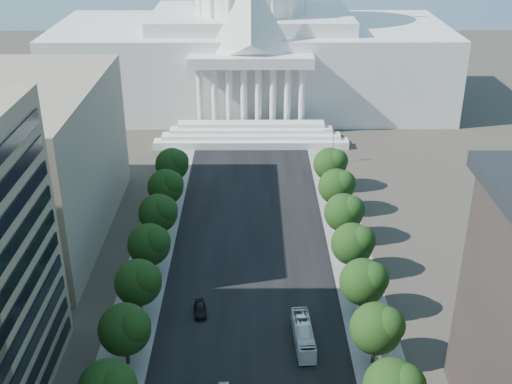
{
  "coord_description": "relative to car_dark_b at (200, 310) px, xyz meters",
  "views": [
    {
      "loc": [
        0.36,
        -14.25,
        63.47
      ],
      "look_at": [
        0.95,
        86.84,
        15.05
      ],
      "focal_mm": 45.0,
      "sensor_mm": 36.0,
      "label": 1
    }
  ],
  "objects": [
    {
      "name": "road_asphalt",
      "position": [
        8.28,
        17.94,
        -0.68
      ],
      "size": [
        30.0,
        260.0,
        0.01
      ],
      "primitive_type": "cube",
      "color": "black",
      "rests_on": "ground"
    },
    {
      "name": "sidewalk_left",
      "position": [
        -10.72,
        17.94,
        -0.68
      ],
      "size": [
        8.0,
        260.0,
        0.02
      ],
      "primitive_type": "cube",
      "color": "gray",
      "rests_on": "ground"
    },
    {
      "name": "sidewalk_right",
      "position": [
        27.28,
        17.94,
        -0.68
      ],
      "size": [
        8.0,
        260.0,
        0.02
      ],
      "primitive_type": "cube",
      "color": "gray",
      "rests_on": "ground"
    },
    {
      "name": "capitol",
      "position": [
        8.28,
        112.83,
        19.33
      ],
      "size": [
        120.0,
        56.0,
        73.0
      ],
      "color": "white",
      "rests_on": "ground"
    },
    {
      "name": "office_block_left_far",
      "position": [
        -39.72,
        27.94,
        14.32
      ],
      "size": [
        38.0,
        52.0,
        30.0
      ],
      "primitive_type": "cube",
      "color": "gray",
      "rests_on": "ground"
    },
    {
      "name": "tree_l_e",
      "position": [
        -9.38,
        -12.26,
        5.77
      ],
      "size": [
        7.79,
        7.6,
        9.97
      ],
      "color": "#33261C",
      "rests_on": "ground"
    },
    {
      "name": "tree_l_f",
      "position": [
        -9.38,
        -0.26,
        5.77
      ],
      "size": [
        7.79,
        7.6,
        9.97
      ],
      "color": "#33261C",
      "rests_on": "ground"
    },
    {
      "name": "tree_l_g",
      "position": [
        -9.38,
        11.74,
        5.77
      ],
      "size": [
        7.79,
        7.6,
        9.97
      ],
      "color": "#33261C",
      "rests_on": "ground"
    },
    {
      "name": "tree_l_h",
      "position": [
        -9.38,
        23.74,
        5.77
      ],
      "size": [
        7.79,
        7.6,
        9.97
      ],
      "color": "#33261C",
      "rests_on": "ground"
    },
    {
      "name": "tree_l_i",
      "position": [
        -9.38,
        35.74,
        5.77
      ],
      "size": [
        7.79,
        7.6,
        9.97
      ],
      "color": "#33261C",
      "rests_on": "ground"
    },
    {
      "name": "tree_l_j",
      "position": [
        -9.38,
        47.74,
        5.77
      ],
      "size": [
        7.79,
        7.6,
        9.97
      ],
      "color": "#33261C",
      "rests_on": "ground"
    },
    {
      "name": "tree_r_e",
      "position": [
        26.62,
        -12.26,
        5.77
      ],
      "size": [
        7.79,
        7.6,
        9.97
      ],
      "color": "#33261C",
      "rests_on": "ground"
    },
    {
      "name": "tree_r_f",
      "position": [
        26.62,
        -0.26,
        5.77
      ],
      "size": [
        7.79,
        7.6,
        9.97
      ],
      "color": "#33261C",
      "rests_on": "ground"
    },
    {
      "name": "tree_r_g",
      "position": [
        26.62,
        11.74,
        5.77
      ],
      "size": [
        7.79,
        7.6,
        9.97
      ],
      "color": "#33261C",
      "rests_on": "ground"
    },
    {
      "name": "tree_r_h",
      "position": [
        26.62,
        23.74,
        5.77
      ],
      "size": [
        7.79,
        7.6,
        9.97
      ],
      "color": "#33261C",
      "rests_on": "ground"
    },
    {
      "name": "tree_r_i",
      "position": [
        26.62,
        35.74,
        5.77
      ],
      "size": [
        7.79,
        7.6,
        9.97
      ],
      "color": "#33261C",
      "rests_on": "ground"
    },
    {
      "name": "tree_r_j",
      "position": [
        26.62,
        47.74,
        5.77
      ],
      "size": [
        7.79,
        7.6,
        9.97
      ],
      "color": "#33261C",
      "rests_on": "ground"
    },
    {
      "name": "streetlight_c",
      "position": [
        28.19,
        -12.06,
        5.14
      ],
      "size": [
        2.61,
        0.44,
        9.0
      ],
      "color": "gray",
      "rests_on": "ground"
    },
    {
      "name": "streetlight_d",
      "position": [
        28.19,
        12.94,
        5.14
      ],
      "size": [
        2.61,
        0.44,
        9.0
      ],
      "color": "gray",
      "rests_on": "ground"
    },
    {
      "name": "streetlight_e",
      "position": [
        28.19,
        37.94,
        5.14
      ],
      "size": [
        2.61,
        0.44,
        9.0
      ],
      "color": "gray",
      "rests_on": "ground"
    },
    {
      "name": "streetlight_f",
      "position": [
        28.19,
        62.94,
        5.14
      ],
      "size": [
        2.61,
        0.44,
        9.0
      ],
      "color": "gray",
      "rests_on": "ground"
    },
    {
      "name": "car_dark_b",
      "position": [
        0.0,
        0.0,
        0.0
      ],
      "size": [
        2.51,
        4.92,
        1.37
      ],
      "primitive_type": "imported",
      "rotation": [
        0.0,
        0.0,
        0.13
      ],
      "color": "black",
      "rests_on": "ground"
    },
    {
      "name": "city_bus",
      "position": [
        16.34,
        -7.61,
        0.88
      ],
      "size": [
        3.2,
        11.34,
        3.13
      ],
      "primitive_type": "imported",
      "rotation": [
        0.0,
        0.0,
        0.05
      ],
      "color": "white",
      "rests_on": "ground"
    }
  ]
}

